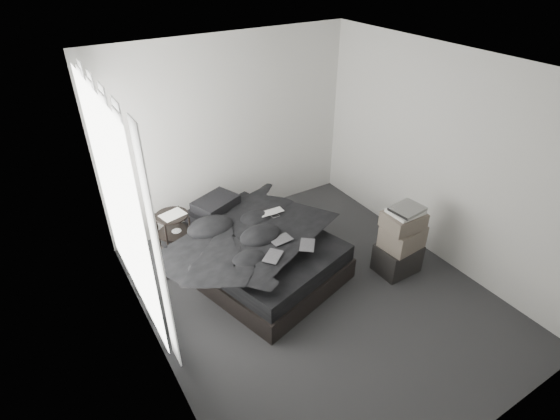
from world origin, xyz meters
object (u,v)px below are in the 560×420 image
laptop (273,209)px  box_lower (397,258)px  bed (256,261)px  side_stand (176,240)px

laptop → box_lower: (1.16, -1.06, -0.53)m
box_lower → bed: bearing=148.6°
bed → laptop: (0.33, 0.14, 0.58)m
side_stand → bed: bearing=-39.0°
side_stand → box_lower: bearing=-34.2°
bed → side_stand: bearing=125.5°
bed → side_stand: size_ratio=2.66×
side_stand → box_lower: side_stand is taller
laptop → box_lower: bearing=-39.7°
laptop → box_lower: 1.66m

